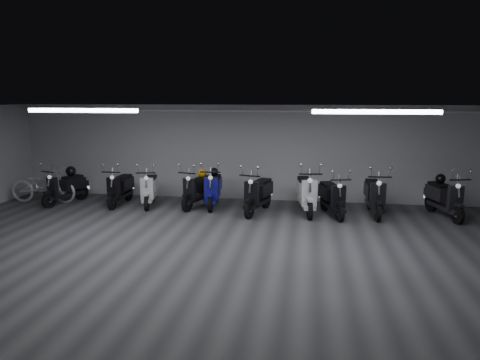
% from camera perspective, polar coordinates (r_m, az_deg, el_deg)
% --- Properties ---
extents(floor, '(14.00, 10.00, 0.01)m').
position_cam_1_polar(floor, '(8.59, -3.55, -9.98)').
color(floor, '#37373A').
rests_on(floor, ground).
extents(ceiling, '(14.00, 10.00, 0.01)m').
position_cam_1_polar(ceiling, '(8.05, -3.78, 9.11)').
color(ceiling, gray).
rests_on(ceiling, ground).
extents(back_wall, '(14.00, 0.01, 2.80)m').
position_cam_1_polar(back_wall, '(13.08, 1.06, 3.53)').
color(back_wall, '#A2A3A5').
rests_on(back_wall, ground).
extents(front_wall, '(14.00, 0.01, 2.80)m').
position_cam_1_polar(front_wall, '(3.71, -21.18, -15.95)').
color(front_wall, '#A2A3A5').
rests_on(front_wall, ground).
extents(fluor_strip_left, '(2.40, 0.18, 0.08)m').
position_cam_1_polar(fluor_strip_left, '(10.05, -19.61, 8.45)').
color(fluor_strip_left, white).
rests_on(fluor_strip_left, ceiling).
extents(fluor_strip_right, '(2.40, 0.18, 0.08)m').
position_cam_1_polar(fluor_strip_right, '(8.95, 17.05, 8.40)').
color(fluor_strip_right, white).
rests_on(fluor_strip_right, ceiling).
extents(conduit, '(13.60, 0.05, 0.05)m').
position_cam_1_polar(conduit, '(12.90, 1.03, 8.87)').
color(conduit, white).
rests_on(conduit, back_wall).
extents(scooter_0, '(1.11, 1.77, 1.25)m').
position_cam_1_polar(scooter_0, '(13.55, -21.65, -0.29)').
color(scooter_0, black).
rests_on(scooter_0, floor).
extents(scooter_1, '(0.60, 1.73, 1.29)m').
position_cam_1_polar(scooter_1, '(12.91, -15.22, -0.34)').
color(scooter_1, black).
rests_on(scooter_1, floor).
extents(scooter_2, '(0.92, 1.81, 1.28)m').
position_cam_1_polar(scooter_2, '(12.63, -11.62, -0.43)').
color(scooter_2, silver).
rests_on(scooter_2, floor).
extents(scooter_3, '(1.04, 1.84, 1.30)m').
position_cam_1_polar(scooter_3, '(12.28, -5.45, -0.53)').
color(scooter_3, black).
rests_on(scooter_3, floor).
extents(scooter_4, '(0.75, 1.85, 1.34)m').
position_cam_1_polar(scooter_4, '(12.25, -3.48, -0.42)').
color(scooter_4, navy).
rests_on(scooter_4, floor).
extents(scooter_5, '(1.06, 1.92, 1.36)m').
position_cam_1_polar(scooter_5, '(11.58, 2.36, -1.02)').
color(scooter_5, black).
rests_on(scooter_5, floor).
extents(scooter_6, '(0.93, 2.00, 1.43)m').
position_cam_1_polar(scooter_6, '(11.68, 8.56, -0.85)').
color(scooter_6, silver).
rests_on(scooter_6, floor).
extents(scooter_7, '(1.06, 1.84, 1.30)m').
position_cam_1_polar(scooter_7, '(11.54, 11.82, -1.43)').
color(scooter_7, black).
rests_on(scooter_7, floor).
extents(scooter_8, '(0.67, 1.88, 1.39)m').
position_cam_1_polar(scooter_8, '(11.86, 16.98, -1.13)').
color(scooter_8, black).
rests_on(scooter_8, floor).
extents(scooter_9, '(1.05, 1.90, 1.34)m').
position_cam_1_polar(scooter_9, '(12.28, 24.93, -1.38)').
color(scooter_9, black).
rests_on(scooter_9, floor).
extents(bicycle, '(1.95, 0.74, 1.25)m').
position_cam_1_polar(bicycle, '(13.94, -24.07, -0.19)').
color(bicycle, silver).
rests_on(bicycle, floor).
extents(helmet_0, '(0.23, 0.23, 0.23)m').
position_cam_1_polar(helmet_0, '(12.44, -3.34, 1.05)').
color(helmet_0, black).
rests_on(helmet_0, scooter_4).
extents(helmet_1, '(0.29, 0.29, 0.29)m').
position_cam_1_polar(helmet_1, '(13.65, -20.98, 1.07)').
color(helmet_1, black).
rests_on(helmet_1, scooter_0).
extents(helmet_2, '(0.25, 0.25, 0.25)m').
position_cam_1_polar(helmet_2, '(12.44, -4.91, 0.92)').
color(helmet_2, orange).
rests_on(helmet_2, scooter_3).
extents(helmet_3, '(0.25, 0.25, 0.25)m').
position_cam_1_polar(helmet_3, '(12.44, 24.44, 0.15)').
color(helmet_3, black).
rests_on(helmet_3, scooter_9).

